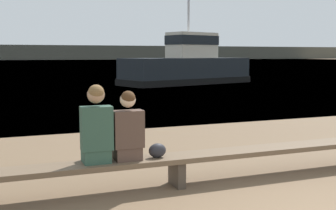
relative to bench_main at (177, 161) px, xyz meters
name	(u,v)px	position (x,y,z in m)	size (l,w,h in m)	color
water_surface	(19,61)	(1.10, 124.66, -0.37)	(240.00, 240.00, 0.00)	teal
far_shoreline	(16,52)	(1.10, 155.93, 2.25)	(600.00, 12.00, 5.24)	#4C4C42
bench_main	(177,161)	(0.00, 0.00, 0.00)	(7.48, 0.47, 0.44)	brown
person_left	(96,127)	(-1.15, 0.00, 0.56)	(0.41, 0.37, 1.05)	#2D4C3D
person_right	(128,130)	(-0.72, 0.00, 0.50)	(0.41, 0.36, 0.96)	#4C382D
shopping_bag	(157,151)	(-0.30, -0.01, 0.18)	(0.25, 0.16, 0.20)	#232328
tugboat_red	(188,67)	(8.74, 19.63, 0.68)	(9.48, 5.50, 5.94)	black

